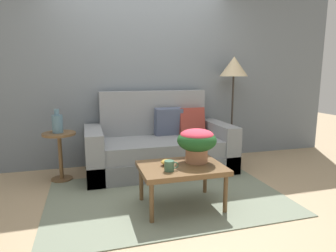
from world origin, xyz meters
TOP-DOWN VIEW (x-y plane):
  - ground_plane at (0.00, 0.00)m, footprint 14.00×14.00m
  - wall_back at (0.00, 1.33)m, footprint 6.40×0.12m
  - area_rug at (0.00, -0.08)m, footprint 2.49×1.64m
  - couch at (0.16, 0.85)m, footprint 1.96×0.92m
  - coffee_table at (0.08, -0.34)m, footprint 0.82×0.59m
  - side_table at (-1.13, 0.78)m, footprint 0.40×0.40m
  - floor_lamp at (1.36, 1.03)m, footprint 0.42×0.42m
  - potted_plant at (0.27, -0.26)m, footprint 0.40×0.40m
  - coffee_mug at (-0.08, -0.45)m, footprint 0.14×0.09m
  - snack_bowl at (-0.06, -0.29)m, footprint 0.12×0.12m
  - table_vase at (-1.14, 0.78)m, footprint 0.13×0.13m

SIDE VIEW (x-z plane):
  - ground_plane at x=0.00m, z-range 0.00..0.00m
  - area_rug at x=0.00m, z-range 0.00..0.01m
  - couch at x=0.16m, z-range -0.22..0.86m
  - coffee_table at x=0.08m, z-range 0.17..0.60m
  - side_table at x=-1.13m, z-range 0.12..0.73m
  - snack_bowl at x=-0.06m, z-range 0.43..0.49m
  - coffee_mug at x=-0.08m, z-range 0.43..0.53m
  - potted_plant at x=0.27m, z-range 0.48..0.82m
  - table_vase at x=-1.14m, z-range 0.58..0.88m
  - floor_lamp at x=1.36m, z-range 0.56..2.14m
  - wall_back at x=0.00m, z-range 0.00..2.85m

